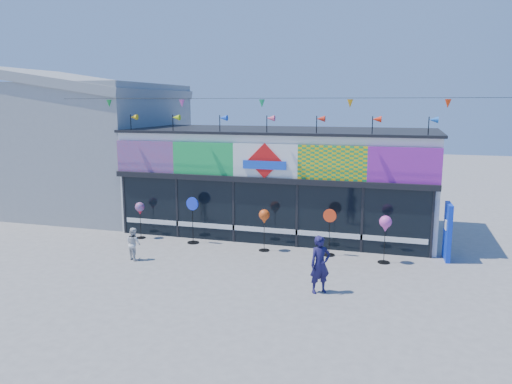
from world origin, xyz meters
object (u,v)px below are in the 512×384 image
at_px(spinner_1, 193,219).
at_px(spinner_4, 385,225).
at_px(blue_sign, 448,232).
at_px(adult_man, 320,264).
at_px(spinner_3, 329,231).
at_px(spinner_2, 264,218).
at_px(child, 134,244).
at_px(spinner_0, 140,209).

distance_m(spinner_1, spinner_4, 6.93).
bearing_deg(blue_sign, adult_man, -134.35).
bearing_deg(spinner_3, spinner_1, 179.07).
height_order(blue_sign, spinner_2, blue_sign).
distance_m(spinner_3, child, 6.58).
xyz_separation_m(spinner_1, child, (-1.09, -2.39, -0.37)).
distance_m(spinner_0, spinner_2, 5.02).
xyz_separation_m(spinner_2, spinner_4, (4.11, -0.19, 0.07)).
bearing_deg(blue_sign, child, -167.03).
bearing_deg(spinner_3, child, -159.50).
bearing_deg(adult_man, spinner_4, 29.33).
xyz_separation_m(blue_sign, spinner_3, (-3.81, -0.67, -0.10)).
distance_m(spinner_1, adult_man, 6.40).
bearing_deg(spinner_0, blue_sign, 2.74).
xyz_separation_m(spinner_2, spinner_3, (2.27, 0.11, -0.33)).
bearing_deg(spinner_4, spinner_3, 170.80).
relative_size(blue_sign, spinner_1, 1.09).
height_order(spinner_0, spinner_4, spinner_4).
xyz_separation_m(spinner_4, adult_man, (-1.59, -3.16, -0.46)).
relative_size(spinner_2, spinner_4, 0.94).
xyz_separation_m(spinner_2, child, (-3.89, -2.20, -0.65)).
bearing_deg(blue_sign, spinner_1, -179.85).
xyz_separation_m(spinner_0, spinner_3, (7.28, -0.14, -0.27)).
height_order(spinner_2, child, spinner_2).
bearing_deg(child, blue_sign, -135.94).
bearing_deg(blue_sign, spinner_4, -157.44).
xyz_separation_m(spinner_1, spinner_3, (5.07, -0.08, -0.06)).
bearing_deg(adult_man, spinner_0, 120.40).
xyz_separation_m(spinner_0, child, (1.12, -2.44, -0.58)).
relative_size(spinner_2, child, 1.37).
height_order(spinner_4, adult_man, adult_man).
bearing_deg(spinner_2, adult_man, -53.06).
height_order(blue_sign, child, blue_sign).
relative_size(spinner_4, adult_man, 0.98).
xyz_separation_m(blue_sign, adult_man, (-3.56, -4.13, -0.16)).
bearing_deg(spinner_1, blue_sign, 3.80).
relative_size(blue_sign, spinner_2, 1.28).
bearing_deg(spinner_0, spinner_1, -1.53).
distance_m(spinner_1, spinner_3, 5.07).
height_order(spinner_3, child, spinner_3).
distance_m(spinner_3, adult_man, 3.47).
height_order(spinner_3, adult_man, spinner_3).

